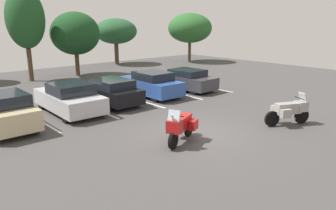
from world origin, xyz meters
TOP-DOWN VIEW (x-y plane):
  - ground at (0.00, 0.00)m, footprint 44.00×44.00m
  - motorcycle_touring at (-1.15, -0.27)m, footprint 2.01×1.20m
  - motorcycle_second at (3.86, -1.84)m, footprint 2.02×1.25m
  - parking_stripes at (-1.19, 6.28)m, footprint 17.16×5.02m
  - car_champagne at (-5.52, 5.86)m, footprint 1.84×4.26m
  - car_silver at (-2.37, 6.29)m, footprint 2.08×4.47m
  - car_black at (0.01, 6.50)m, footprint 1.77×4.27m
  - car_blue at (2.88, 6.51)m, footprint 1.88×4.28m
  - car_charcoal at (5.70, 6.47)m, footprint 1.94×4.47m
  - tree_center at (16.15, 16.35)m, footprint 4.62×4.62m
  - tree_center_right at (9.25, 19.96)m, footprint 4.23×4.23m
  - tree_far_right at (-0.71, 16.21)m, footprint 2.70×2.70m
  - tree_right at (3.00, 16.16)m, footprint 3.87×3.87m

SIDE VIEW (x-z plane):
  - ground at x=0.00m, z-range -0.10..0.00m
  - parking_stripes at x=-1.19m, z-range 0.00..0.01m
  - motorcycle_second at x=3.86m, z-range -0.04..1.35m
  - car_charcoal at x=5.70m, z-range -0.01..1.33m
  - motorcycle_touring at x=-1.15m, z-range -0.04..1.37m
  - car_black at x=0.01m, z-range 0.00..1.39m
  - car_blue at x=2.88m, z-range -0.02..1.45m
  - car_silver at x=-2.37m, z-range -0.03..1.47m
  - car_champagne at x=-5.52m, z-range -0.02..1.53m
  - tree_center_right at x=9.25m, z-range 1.01..5.58m
  - tree_right at x=3.00m, z-range 0.84..5.90m
  - tree_center at x=16.15m, z-range 1.01..6.12m
  - tree_far_right at x=-0.71m, z-range 1.17..7.83m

